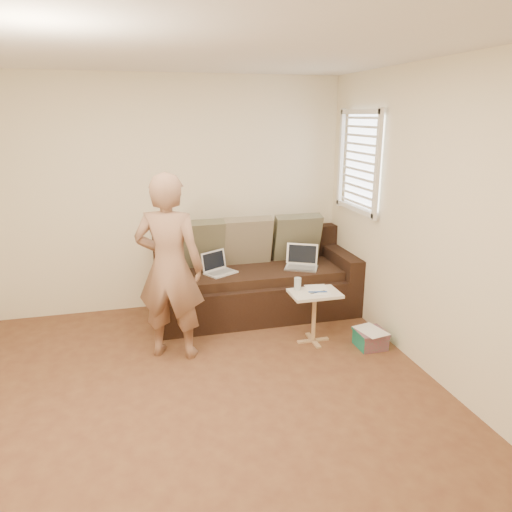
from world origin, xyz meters
name	(u,v)px	position (x,y,z in m)	size (l,w,h in m)	color
floor	(201,413)	(0.00, 0.00, 0.00)	(4.50, 4.50, 0.00)	#573020
ceiling	(187,40)	(0.00, 0.00, 2.60)	(4.50, 4.50, 0.00)	white
wall_back	(168,196)	(0.00, 2.25, 1.30)	(4.00, 4.00, 0.00)	#F2E3BD
wall_front	(320,487)	(0.00, -2.25, 1.30)	(4.00, 4.00, 0.00)	#F2E3BD
wall_right	(449,230)	(2.00, 0.00, 1.30)	(4.50, 4.50, 0.00)	#F2E3BD
window_blinds	(359,161)	(1.95, 1.50, 1.70)	(0.12, 0.88, 1.08)	white
sofa	(256,276)	(0.90, 1.77, 0.42)	(2.20, 0.95, 0.85)	black
pillow_left	(199,244)	(0.30, 1.97, 0.79)	(0.55, 0.14, 0.55)	#52503C
pillow_mid	(247,241)	(0.85, 1.98, 0.79)	(0.55, 0.14, 0.55)	#766E54
pillow_right	(297,237)	(1.45, 1.99, 0.79)	(0.55, 0.14, 0.55)	#52503C
laptop_silver	(301,269)	(1.39, 1.64, 0.52)	(0.35, 0.26, 0.24)	#B7BABC
laptop_white	(221,274)	(0.48, 1.70, 0.52)	(0.32, 0.23, 0.23)	white
person	(170,267)	(-0.11, 0.99, 0.86)	(0.63, 0.42, 1.72)	#895E4A
side_table	(314,317)	(1.26, 0.90, 0.26)	(0.48, 0.33, 0.52)	silver
drinking_glass	(298,284)	(1.12, 1.01, 0.58)	(0.07, 0.07, 0.12)	silver
scissors	(318,292)	(1.28, 0.87, 0.53)	(0.18, 0.10, 0.02)	silver
paper_on_table	(318,290)	(1.30, 0.95, 0.53)	(0.21, 0.30, 0.00)	white
striped_box	(370,339)	(1.75, 0.65, 0.09)	(0.28, 0.28, 0.18)	#C11C4B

